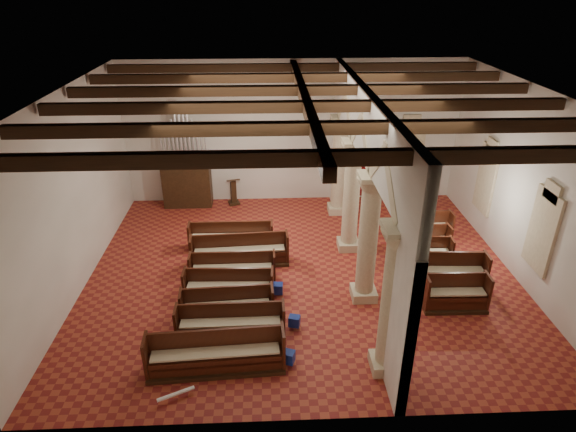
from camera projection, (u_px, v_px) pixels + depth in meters
The scene contains 32 objects.
floor at pixel (302, 272), 16.13m from camera, with size 14.00×14.00×0.00m, color #9E3722.
ceiling at pixel (304, 91), 13.44m from camera, with size 14.00×14.00×0.00m, color black.
wall_back at pixel (293, 133), 20.15m from camera, with size 14.00×0.02×6.00m, color white.
wall_front at pixel (325, 311), 9.42m from camera, with size 14.00×0.02×6.00m, color white.
wall_left at pixel (72, 194), 14.51m from camera, with size 0.02×12.00×6.00m, color white.
wall_right at pixel (525, 186), 15.06m from camera, with size 0.02×12.00×6.00m, color white.
ceiling_beams at pixel (304, 98), 13.52m from camera, with size 13.80×11.80×0.30m, color #362011, non-canonical shape.
arcade at pixel (362, 172), 14.60m from camera, with size 0.90×11.90×6.00m.
window_right_a at pixel (544, 231), 14.08m from camera, with size 0.03×1.00×2.20m, color #2E6851.
window_right_b at pixel (487, 179), 17.65m from camera, with size 0.03×1.00×2.20m, color #2E6851.
window_back at pixel (408, 149), 20.68m from camera, with size 1.00×0.03×2.20m, color #2E6851.
pipe_organ at pixel (186, 175), 20.25m from camera, with size 2.10×0.85×4.40m.
lectern at pixel (234, 193), 20.70m from camera, with size 0.59×0.62×1.23m.
dossal_curtain at pixel (372, 173), 21.03m from camera, with size 1.80×0.07×2.17m.
processional_banner at pixel (414, 184), 20.90m from camera, with size 0.50×0.63×2.26m.
hymnal_box_a at pixel (288, 357), 12.16m from camera, with size 0.32×0.26×0.32m, color #153C97.
hymnal_box_b at pixel (294, 321), 13.44m from camera, with size 0.30×0.25×0.30m, color navy.
hymnal_box_c at pixel (277, 288), 14.82m from camera, with size 0.32×0.26×0.32m, color navy.
tube_heater_a at pixel (176, 394), 11.21m from camera, with size 0.09×0.09×0.88m, color silver.
tube_heater_b at pixel (249, 365), 12.06m from camera, with size 0.11×0.11×1.07m, color white.
nave_pew_0 at pixel (216, 358), 11.97m from camera, with size 3.46×0.94×1.12m.
nave_pew_1 at pixel (231, 327), 13.05m from camera, with size 2.95×0.73×1.04m.
nave_pew_2 at pixel (228, 310), 13.72m from camera, with size 2.67×0.85×1.04m.
nave_pew_3 at pixel (229, 290), 14.59m from camera, with size 2.73×0.79×1.03m.
nave_pew_4 at pixel (233, 272), 15.55m from camera, with size 2.77×0.67×0.97m.
nave_pew_5 at pixel (240, 255), 16.41m from camera, with size 3.34×0.92×1.10m.
nave_pew_6 at pixel (231, 240), 17.37m from camera, with size 3.02×0.68×1.01m.
aisle_pew_0 at pixel (455, 297), 14.23m from camera, with size 1.89×0.78×1.11m.
aisle_pew_1 at pixel (450, 275), 15.27m from camera, with size 2.24×0.87×1.13m.
aisle_pew_2 at pixel (426, 256), 16.42m from camera, with size 1.71×0.74×0.99m.
aisle_pew_3 at pixel (424, 244), 17.06m from camera, with size 1.85×0.81×1.05m.
aisle_pew_4 at pixel (426, 230), 17.97m from camera, with size 1.87×0.78×1.09m.
Camera 1 is at (-1.06, -13.55, 8.89)m, focal length 30.00 mm.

